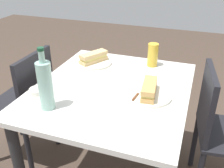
{
  "coord_description": "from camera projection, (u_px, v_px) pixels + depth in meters",
  "views": [
    {
      "loc": [
        -1.27,
        -0.45,
        1.46
      ],
      "look_at": [
        0.0,
        0.0,
        0.75
      ],
      "focal_mm": 41.74,
      "sensor_mm": 36.0,
      "label": 1
    }
  ],
  "objects": [
    {
      "name": "dining_table",
      "position": [
        112.0,
        103.0,
        1.59
      ],
      "size": [
        1.02,
        0.89,
        0.73
      ],
      "color": "silver",
      "rests_on": "ground"
    },
    {
      "name": "plate_near",
      "position": [
        149.0,
        96.0,
        1.43
      ],
      "size": [
        0.25,
        0.25,
        0.01
      ],
      "primitive_type": "cylinder",
      "color": "silver",
      "rests_on": "dining_table"
    },
    {
      "name": "water_bottle",
      "position": [
        45.0,
        85.0,
        1.28
      ],
      "size": [
        0.07,
        0.07,
        0.33
      ],
      "color": "#99C6B7",
      "rests_on": "dining_table"
    },
    {
      "name": "chair_far",
      "position": [
        27.0,
        102.0,
        1.84
      ],
      "size": [
        0.4,
        0.4,
        0.86
      ],
      "color": "black",
      "rests_on": "ground"
    },
    {
      "name": "knife_near",
      "position": [
        138.0,
        94.0,
        1.43
      ],
      "size": [
        0.18,
        0.03,
        0.01
      ],
      "color": "silver",
      "rests_on": "plate_near"
    },
    {
      "name": "plate_far",
      "position": [
        94.0,
        63.0,
        1.84
      ],
      "size": [
        0.25,
        0.25,
        0.01
      ],
      "primitive_type": "cylinder",
      "color": "silver",
      "rests_on": "dining_table"
    },
    {
      "name": "chair_near",
      "position": [
        219.0,
        128.0,
        1.57
      ],
      "size": [
        0.45,
        0.45,
        0.86
      ],
      "color": "black",
      "rests_on": "ground"
    },
    {
      "name": "baguette_sandwich_near",
      "position": [
        149.0,
        89.0,
        1.41
      ],
      "size": [
        0.21,
        0.09,
        0.07
      ],
      "color": "tan",
      "rests_on": "plate_near"
    },
    {
      "name": "paper_napkin",
      "position": [
        167.0,
        74.0,
        1.69
      ],
      "size": [
        0.16,
        0.16,
        0.0
      ],
      "primitive_type": "cube",
      "rotation": [
        0.0,
        0.0,
        -0.17
      ],
      "color": "white",
      "rests_on": "dining_table"
    },
    {
      "name": "beer_glass",
      "position": [
        153.0,
        55.0,
        1.78
      ],
      "size": [
        0.07,
        0.07,
        0.16
      ],
      "primitive_type": "cylinder",
      "color": "gold",
      "rests_on": "dining_table"
    },
    {
      "name": "knife_far",
      "position": [
        88.0,
        59.0,
        1.87
      ],
      "size": [
        0.16,
        0.09,
        0.01
      ],
      "color": "silver",
      "rests_on": "plate_far"
    },
    {
      "name": "baguette_sandwich_far",
      "position": [
        94.0,
        57.0,
        1.82
      ],
      "size": [
        0.21,
        0.16,
        0.07
      ],
      "color": "#DBB77A",
      "rests_on": "plate_far"
    },
    {
      "name": "olive_bowl",
      "position": [
        37.0,
        91.0,
        1.46
      ],
      "size": [
        0.09,
        0.09,
        0.03
      ],
      "primitive_type": "cylinder",
      "color": "silver",
      "rests_on": "dining_table"
    }
  ]
}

